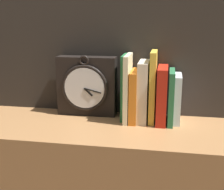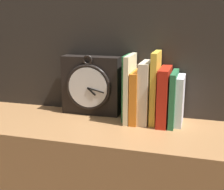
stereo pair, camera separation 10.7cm
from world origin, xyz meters
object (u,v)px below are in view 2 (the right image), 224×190
at_px(book_slot1_cream, 130,88).
at_px(book_slot4_yellow, 155,88).
at_px(book_slot7_white, 180,100).
at_px(book_slot2_orange, 137,96).
at_px(book_slot6_green, 173,98).
at_px(book_slot3_cream, 146,92).
at_px(book_slot0_green, 127,87).
at_px(clock, 91,86).
at_px(book_slot5_red, 164,96).

relative_size(book_slot1_cream, book_slot4_yellow, 0.95).
xyz_separation_m(book_slot4_yellow, book_slot7_white, (0.09, 0.00, -0.04)).
height_order(book_slot2_orange, book_slot4_yellow, book_slot4_yellow).
height_order(book_slot6_green, book_slot7_white, book_slot6_green).
relative_size(book_slot2_orange, book_slot4_yellow, 0.73).
relative_size(book_slot1_cream, book_slot7_white, 1.40).
bearing_deg(book_slot1_cream, book_slot3_cream, 4.26).
relative_size(book_slot1_cream, book_slot6_green, 1.28).
bearing_deg(book_slot6_green, book_slot3_cream, 177.76).
bearing_deg(book_slot2_orange, book_slot6_green, -0.11).
bearing_deg(book_slot1_cream, book_slot0_green, 134.91).
bearing_deg(book_slot1_cream, book_slot2_orange, 1.24).
distance_m(book_slot1_cream, book_slot6_green, 0.16).
height_order(clock, book_slot0_green, book_slot0_green).
height_order(book_slot1_cream, book_slot3_cream, book_slot1_cream).
bearing_deg(book_slot6_green, book_slot0_green, 175.08).
relative_size(book_slot3_cream, book_slot7_white, 1.26).
bearing_deg(book_slot5_red, clock, 172.69).
height_order(book_slot0_green, book_slot7_white, book_slot0_green).
xyz_separation_m(book_slot0_green, book_slot5_red, (0.14, -0.02, -0.02)).
distance_m(book_slot2_orange, book_slot4_yellow, 0.08).
bearing_deg(book_slot5_red, book_slot1_cream, 179.39).
height_order(book_slot2_orange, book_slot7_white, book_slot2_orange).
height_order(book_slot3_cream, book_slot4_yellow, book_slot4_yellow).
relative_size(book_slot0_green, book_slot7_white, 1.38).
bearing_deg(book_slot6_green, book_slot7_white, 27.97).
xyz_separation_m(book_slot1_cream, book_slot6_green, (0.16, 0.00, -0.03)).
bearing_deg(book_slot3_cream, book_slot1_cream, -175.74).
bearing_deg(book_slot7_white, book_slot0_green, 179.06).
bearing_deg(book_slot2_orange, book_slot4_yellow, 6.24).
xyz_separation_m(book_slot5_red, book_slot7_white, (0.05, 0.01, -0.01)).
xyz_separation_m(book_slot2_orange, book_slot6_green, (0.13, -0.00, 0.00)).
bearing_deg(clock, book_slot1_cream, -12.27).
bearing_deg(book_slot6_green, book_slot4_yellow, 173.60).
distance_m(book_slot1_cream, book_slot5_red, 0.13).
relative_size(book_slot0_green, book_slot2_orange, 1.29).
relative_size(book_slot5_red, book_slot6_green, 1.06).
bearing_deg(book_slot3_cream, clock, 171.88).
bearing_deg(book_slot2_orange, book_slot3_cream, 6.62).
height_order(book_slot1_cream, book_slot7_white, book_slot1_cream).
distance_m(book_slot1_cream, book_slot3_cream, 0.06).
xyz_separation_m(book_slot0_green, book_slot3_cream, (0.07, -0.01, -0.01)).
bearing_deg(clock, book_slot6_green, -6.29).
height_order(book_slot4_yellow, book_slot7_white, book_slot4_yellow).
bearing_deg(book_slot0_green, book_slot4_yellow, -3.99).
xyz_separation_m(book_slot2_orange, book_slot7_white, (0.16, 0.01, -0.01)).
xyz_separation_m(book_slot2_orange, book_slot5_red, (0.10, -0.00, 0.01)).
height_order(book_slot3_cream, book_slot6_green, book_slot3_cream).
distance_m(clock, book_slot4_yellow, 0.26).
bearing_deg(book_slot2_orange, book_slot7_white, 4.23).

